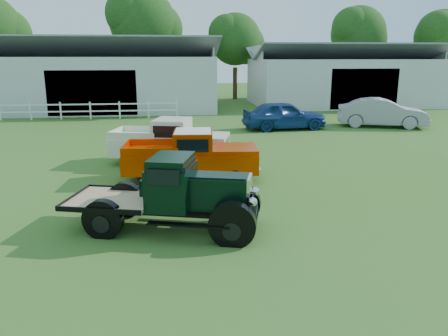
{
  "coord_description": "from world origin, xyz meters",
  "views": [
    {
      "loc": [
        -1.24,
        -11.28,
        4.29
      ],
      "look_at": [
        0.2,
        1.2,
        1.05
      ],
      "focal_mm": 35.0,
      "sensor_mm": 36.0,
      "label": 1
    }
  ],
  "objects_px": {
    "misc_car_blue": "(284,115)",
    "vintage_flatbed": "(168,193)",
    "white_pickup": "(170,142)",
    "misc_car_grey": "(382,113)",
    "red_pickup": "(191,155)"
  },
  "relations": [
    {
      "from": "vintage_flatbed",
      "to": "red_pickup",
      "type": "xyz_separation_m",
      "value": [
        0.75,
        4.61,
        -0.07
      ]
    },
    {
      "from": "red_pickup",
      "to": "misc_car_grey",
      "type": "xyz_separation_m",
      "value": [
        12.24,
        10.52,
        -0.01
      ]
    },
    {
      "from": "white_pickup",
      "to": "misc_car_grey",
      "type": "relative_size",
      "value": 0.92
    },
    {
      "from": "white_pickup",
      "to": "misc_car_grey",
      "type": "xyz_separation_m",
      "value": [
        12.98,
        8.04,
        -0.03
      ]
    },
    {
      "from": "white_pickup",
      "to": "misc_car_blue",
      "type": "height_order",
      "value": "white_pickup"
    },
    {
      "from": "red_pickup",
      "to": "white_pickup",
      "type": "relative_size",
      "value": 0.99
    },
    {
      "from": "white_pickup",
      "to": "misc_car_blue",
      "type": "xyz_separation_m",
      "value": [
        6.75,
        7.87,
        -0.06
      ]
    },
    {
      "from": "white_pickup",
      "to": "red_pickup",
      "type": "bearing_deg",
      "value": -58.52
    },
    {
      "from": "vintage_flatbed",
      "to": "white_pickup",
      "type": "relative_size",
      "value": 0.98
    },
    {
      "from": "red_pickup",
      "to": "misc_car_blue",
      "type": "xyz_separation_m",
      "value": [
        6.01,
        10.35,
        -0.04
      ]
    },
    {
      "from": "misc_car_blue",
      "to": "vintage_flatbed",
      "type": "bearing_deg",
      "value": 151.27
    },
    {
      "from": "misc_car_blue",
      "to": "white_pickup",
      "type": "bearing_deg",
      "value": 134.96
    },
    {
      "from": "misc_car_blue",
      "to": "misc_car_grey",
      "type": "bearing_deg",
      "value": -92.88
    },
    {
      "from": "misc_car_grey",
      "to": "red_pickup",
      "type": "bearing_deg",
      "value": 150.32
    },
    {
      "from": "vintage_flatbed",
      "to": "misc_car_blue",
      "type": "height_order",
      "value": "vintage_flatbed"
    }
  ]
}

